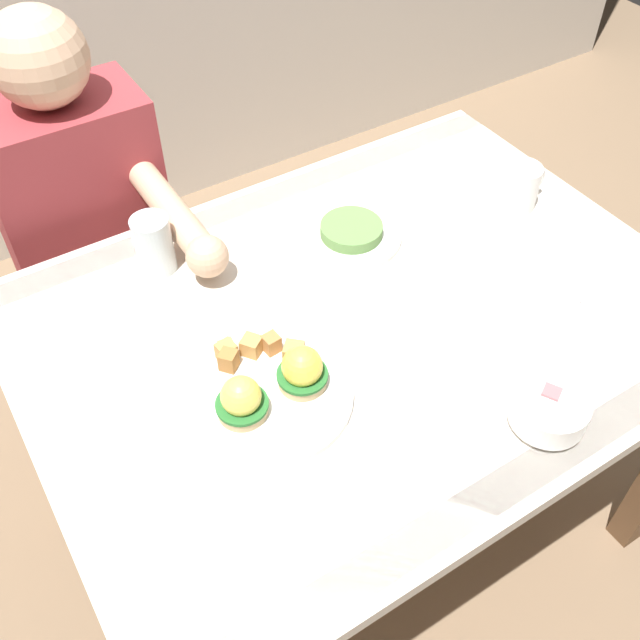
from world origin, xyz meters
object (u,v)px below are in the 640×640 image
at_px(eggs_benedict_plate, 270,387).
at_px(water_glass_near, 155,248).
at_px(coffee_mug, 520,185).
at_px(fork, 547,274).
at_px(diner_person, 93,231).
at_px(fruit_bowl, 549,410).
at_px(dining_table, 362,353).
at_px(side_plate, 351,234).

xyz_separation_m(eggs_benedict_plate, water_glass_near, (-0.03, 0.39, 0.02)).
bearing_deg(coffee_mug, fork, -116.94).
bearing_deg(diner_person, coffee_mug, -33.57).
relative_size(fruit_bowl, coffee_mug, 1.08).
bearing_deg(dining_table, eggs_benedict_plate, -163.07).
bearing_deg(fork, fruit_bowl, -134.98).
bearing_deg(fruit_bowl, water_glass_near, 119.35).
relative_size(fork, water_glass_near, 1.33).
xyz_separation_m(fork, side_plate, (-0.26, 0.29, 0.01)).
distance_m(water_glass_near, diner_person, 0.32).
bearing_deg(side_plate, dining_table, -117.54).
distance_m(fruit_bowl, coffee_mug, 0.56).
bearing_deg(fork, water_glass_near, 146.15).
distance_m(fruit_bowl, diner_person, 1.04).
bearing_deg(dining_table, side_plate, 62.46).
height_order(eggs_benedict_plate, fruit_bowl, eggs_benedict_plate).
distance_m(eggs_benedict_plate, fork, 0.59).
height_order(coffee_mug, side_plate, coffee_mug).
height_order(dining_table, fruit_bowl, fruit_bowl).
height_order(fruit_bowl, fork, fruit_bowl).
height_order(coffee_mug, water_glass_near, water_glass_near).
height_order(dining_table, coffee_mug, coffee_mug).
height_order(dining_table, eggs_benedict_plate, eggs_benedict_plate).
height_order(water_glass_near, side_plate, water_glass_near).
bearing_deg(dining_table, diner_person, 117.27).
distance_m(eggs_benedict_plate, water_glass_near, 0.39).
height_order(eggs_benedict_plate, fork, eggs_benedict_plate).
distance_m(dining_table, fruit_bowl, 0.39).
bearing_deg(fork, eggs_benedict_plate, 177.25).
relative_size(coffee_mug, fork, 0.72).
relative_size(eggs_benedict_plate, water_glass_near, 2.32).
xyz_separation_m(dining_table, fruit_bowl, (0.11, -0.35, 0.14)).
distance_m(fruit_bowl, water_glass_near, 0.76).
xyz_separation_m(dining_table, coffee_mug, (0.45, 0.09, 0.16)).
bearing_deg(diner_person, water_glass_near, -80.64).
bearing_deg(coffee_mug, diner_person, 146.43).
relative_size(water_glass_near, diner_person, 0.10).
distance_m(coffee_mug, fork, 0.22).
distance_m(dining_table, side_plate, 0.24).
relative_size(fork, diner_person, 0.14).
distance_m(coffee_mug, side_plate, 0.37).
height_order(fruit_bowl, diner_person, diner_person).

